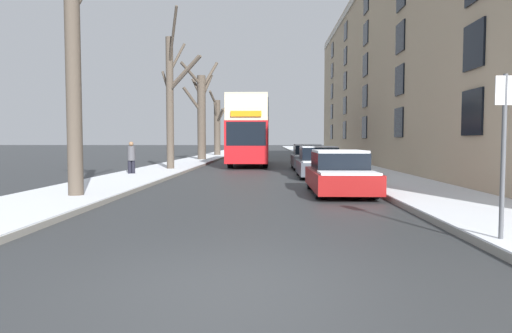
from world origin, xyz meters
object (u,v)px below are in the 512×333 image
object	(u,v)px
bare_tree_left_1	(171,98)
parked_car_0	(339,174)
bare_tree_left_2	(201,113)
bare_tree_left_3	(217,126)
parked_car_2	(307,158)
bare_tree_left_0	(71,49)
parked_car_1	(318,163)
pedestrian_left_sidewalk	(131,158)
double_decker_bus	(250,128)
street_sign_post	(504,150)

from	to	relation	value
bare_tree_left_1	parked_car_0	world-z (taller)	bare_tree_left_1
bare_tree_left_1	parked_car_0	xyz separation A→B (m)	(7.49, -10.08, -3.34)
bare_tree_left_2	bare_tree_left_3	xyz separation A→B (m)	(0.02, 11.07, -0.69)
parked_car_2	bare_tree_left_3	bearing A→B (deg)	110.07
bare_tree_left_0	bare_tree_left_1	world-z (taller)	bare_tree_left_0
parked_car_1	parked_car_2	distance (m)	6.17
pedestrian_left_sidewalk	bare_tree_left_1	bearing A→B (deg)	52.20
bare_tree_left_0	parked_car_0	distance (m)	8.63
bare_tree_left_3	pedestrian_left_sidewalk	distance (m)	27.27
pedestrian_left_sidewalk	double_decker_bus	bearing A→B (deg)	42.09
pedestrian_left_sidewalk	parked_car_2	bearing A→B (deg)	13.40
street_sign_post	bare_tree_left_3	bearing A→B (deg)	102.54
bare_tree_left_2	bare_tree_left_3	bearing A→B (deg)	89.89
bare_tree_left_0	bare_tree_left_2	xyz separation A→B (m)	(-0.11, 24.38, -0.26)
bare_tree_left_2	parked_car_1	world-z (taller)	bare_tree_left_2
bare_tree_left_0	parked_car_1	bearing A→B (deg)	47.06
bare_tree_left_1	bare_tree_left_0	bearing A→B (deg)	-90.60
bare_tree_left_1	pedestrian_left_sidewalk	size ratio (longest dim) A/B	5.11
bare_tree_left_0	bare_tree_left_2	size ratio (longest dim) A/B	1.04
bare_tree_left_3	pedestrian_left_sidewalk	world-z (taller)	bare_tree_left_3
bare_tree_left_3	parked_car_1	distance (m)	28.45
double_decker_bus	street_sign_post	distance (m)	24.46
parked_car_0	parked_car_1	distance (m)	6.23
parked_car_1	street_sign_post	bearing A→B (deg)	-84.23
bare_tree_left_0	parked_car_2	world-z (taller)	bare_tree_left_0
bare_tree_left_0	parked_car_1	size ratio (longest dim) A/B	2.13
bare_tree_left_3	street_sign_post	xyz separation A→B (m)	(9.08, -40.81, -1.69)
bare_tree_left_0	parked_car_1	world-z (taller)	bare_tree_left_0
bare_tree_left_3	parked_car_0	bearing A→B (deg)	-77.04
bare_tree_left_0	double_decker_bus	world-z (taller)	bare_tree_left_0
street_sign_post	parked_car_1	bearing A→B (deg)	95.77
bare_tree_left_1	street_sign_post	world-z (taller)	bare_tree_left_1
parked_car_2	street_sign_post	bearing A→B (deg)	-86.03
bare_tree_left_1	parked_car_0	size ratio (longest dim) A/B	1.88
double_decker_bus	parked_car_0	world-z (taller)	double_decker_bus
bare_tree_left_3	double_decker_bus	distance (m)	17.39
bare_tree_left_2	parked_car_2	world-z (taller)	bare_tree_left_2
bare_tree_left_2	parked_car_1	size ratio (longest dim) A/B	2.04
bare_tree_left_3	street_sign_post	world-z (taller)	bare_tree_left_3
bare_tree_left_1	bare_tree_left_3	size ratio (longest dim) A/B	1.23
bare_tree_left_3	parked_car_2	world-z (taller)	bare_tree_left_3
bare_tree_left_0	street_sign_post	distance (m)	10.80
parked_car_1	pedestrian_left_sidewalk	bearing A→B (deg)	179.31
bare_tree_left_0	street_sign_post	xyz separation A→B (m)	(8.99, -5.37, -2.65)
bare_tree_left_0	parked_car_2	xyz separation A→B (m)	(7.62, 14.35, -3.51)
bare_tree_left_3	parked_car_2	size ratio (longest dim) A/B	1.50
bare_tree_left_0	parked_car_1	xyz separation A→B (m)	(7.62, 8.19, -3.53)
bare_tree_left_0	parked_car_2	bearing A→B (deg)	62.04
bare_tree_left_2	street_sign_post	bearing A→B (deg)	-72.99
parked_car_0	parked_car_1	xyz separation A→B (m)	(0.00, 6.23, 0.02)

